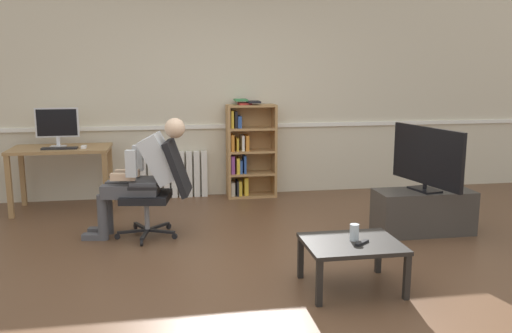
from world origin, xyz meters
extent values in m
plane|color=brown|center=(0.00, 0.00, 0.00)|extent=(18.00, 18.00, 0.00)
cube|color=beige|center=(0.00, 2.65, 1.35)|extent=(12.00, 0.10, 2.70)
cube|color=white|center=(0.00, 2.58, 0.92)|extent=(12.00, 0.03, 0.05)
cube|color=#9E7547|center=(-2.49, 1.86, 0.36)|extent=(0.06, 0.06, 0.72)
cube|color=#9E7547|center=(-1.44, 1.86, 0.36)|extent=(0.06, 0.06, 0.72)
cube|color=#9E7547|center=(-1.44, 2.44, 0.36)|extent=(0.06, 0.06, 0.72)
cube|color=#9E7547|center=(-2.49, 2.44, 0.36)|extent=(0.06, 0.06, 0.72)
cube|color=#9E7547|center=(-1.97, 2.15, 0.74)|extent=(1.13, 0.66, 0.04)
cube|color=silver|center=(-2.00, 2.21, 0.76)|extent=(0.18, 0.14, 0.01)
cube|color=silver|center=(-2.00, 2.23, 0.82)|extent=(0.04, 0.02, 0.10)
cube|color=silver|center=(-2.00, 2.23, 1.04)|extent=(0.50, 0.02, 0.35)
cube|color=black|center=(-2.00, 2.22, 1.04)|extent=(0.46, 0.00, 0.31)
cube|color=black|center=(-1.95, 2.01, 0.77)|extent=(0.40, 0.12, 0.02)
cube|color=white|center=(-1.68, 2.03, 0.77)|extent=(0.06, 0.10, 0.03)
cube|color=#AD7F4C|center=(0.05, 2.42, 0.61)|extent=(0.03, 0.28, 1.21)
cube|color=#AD7F4C|center=(0.66, 2.42, 0.61)|extent=(0.03, 0.28, 1.21)
cube|color=#AD7F4C|center=(0.36, 2.56, 0.61)|extent=(0.61, 0.02, 1.21)
cube|color=#AD7F4C|center=(0.36, 2.42, 0.01)|extent=(0.57, 0.28, 0.03)
cube|color=#AD7F4C|center=(0.36, 2.42, 0.31)|extent=(0.57, 0.28, 0.03)
cube|color=#AD7F4C|center=(0.36, 2.42, 0.61)|extent=(0.57, 0.28, 0.03)
cube|color=#AD7F4C|center=(0.36, 2.42, 0.90)|extent=(0.57, 0.28, 0.03)
cube|color=#AD7F4C|center=(0.36, 2.42, 1.20)|extent=(0.57, 0.28, 0.03)
cube|color=beige|center=(0.10, 2.42, 0.12)|extent=(0.05, 0.19, 0.18)
cube|color=#89428E|center=(0.10, 2.41, 0.44)|extent=(0.05, 0.19, 0.24)
cube|color=orange|center=(0.10, 2.41, 0.73)|extent=(0.04, 0.19, 0.21)
cube|color=gold|center=(0.10, 2.43, 1.03)|extent=(0.03, 0.19, 0.22)
cube|color=black|center=(0.16, 2.40, 0.13)|extent=(0.02, 0.19, 0.20)
cube|color=gold|center=(0.17, 2.40, 0.43)|extent=(0.04, 0.19, 0.21)
cube|color=gold|center=(0.17, 2.43, 0.70)|extent=(0.02, 0.19, 0.17)
cube|color=black|center=(0.15, 2.43, 1.02)|extent=(0.03, 0.19, 0.22)
cube|color=gold|center=(0.19, 2.42, 0.12)|extent=(0.05, 0.19, 0.19)
cube|color=#2D519E|center=(0.21, 2.41, 0.41)|extent=(0.04, 0.19, 0.17)
cube|color=white|center=(0.24, 2.43, 0.72)|extent=(0.03, 0.19, 0.20)
cube|color=#2D519E|center=(0.20, 2.43, 0.99)|extent=(0.05, 0.19, 0.15)
cube|color=gold|center=(0.28, 2.44, 0.15)|extent=(0.05, 0.19, 0.23)
cube|color=#2D519E|center=(0.26, 2.41, 0.44)|extent=(0.03, 0.19, 0.23)
cube|color=orange|center=(0.30, 2.43, 0.72)|extent=(0.04, 0.19, 0.20)
cube|color=red|center=(0.28, 2.46, 1.22)|extent=(0.16, 0.22, 0.02)
cube|color=black|center=(0.38, 2.40, 1.25)|extent=(0.16, 0.22, 0.02)
cube|color=#38844C|center=(0.22, 2.44, 1.27)|extent=(0.16, 0.22, 0.02)
cube|color=white|center=(-1.04, 2.54, 0.30)|extent=(0.07, 0.08, 0.61)
cube|color=white|center=(-0.94, 2.54, 0.30)|extent=(0.07, 0.08, 0.61)
cube|color=white|center=(-0.84, 2.54, 0.30)|extent=(0.07, 0.08, 0.61)
cube|color=white|center=(-0.75, 2.54, 0.30)|extent=(0.07, 0.08, 0.61)
cube|color=white|center=(-0.65, 2.54, 0.30)|extent=(0.07, 0.08, 0.61)
cube|color=white|center=(-0.55, 2.54, 0.30)|extent=(0.07, 0.08, 0.61)
cube|color=white|center=(-0.45, 2.54, 0.30)|extent=(0.07, 0.08, 0.61)
cube|color=white|center=(-0.35, 2.54, 0.30)|extent=(0.07, 0.08, 0.61)
cube|color=white|center=(-0.25, 2.54, 0.30)|extent=(0.07, 0.08, 0.61)
cube|color=black|center=(-0.97, 0.78, 0.07)|extent=(0.08, 0.30, 0.02)
cylinder|color=black|center=(-1.00, 0.63, 0.03)|extent=(0.03, 0.06, 0.06)
cube|color=black|center=(-0.82, 0.86, 0.07)|extent=(0.28, 0.17, 0.02)
cylinder|color=black|center=(-0.68, 0.79, 0.03)|extent=(0.06, 0.05, 0.06)
cube|color=black|center=(-0.85, 1.04, 0.07)|extent=(0.24, 0.24, 0.02)
cylinder|color=black|center=(-0.74, 1.14, 0.03)|extent=(0.06, 0.06, 0.06)
cube|color=black|center=(-1.02, 1.06, 0.07)|extent=(0.17, 0.28, 0.02)
cylinder|color=black|center=(-1.09, 1.20, 0.03)|extent=(0.04, 0.06, 0.06)
cube|color=black|center=(-1.10, 0.91, 0.07)|extent=(0.30, 0.08, 0.02)
cylinder|color=black|center=(-1.25, 0.88, 0.03)|extent=(0.06, 0.03, 0.06)
cylinder|color=gray|center=(-0.95, 0.93, 0.23)|extent=(0.05, 0.05, 0.30)
cube|color=black|center=(-0.95, 0.93, 0.41)|extent=(0.53, 0.53, 0.07)
cube|color=black|center=(-0.63, 0.88, 0.71)|extent=(0.30, 0.47, 0.55)
cube|color=black|center=(-0.89, 1.18, 0.56)|extent=(0.28, 0.09, 0.03)
cube|color=black|center=(-0.97, 0.67, 0.56)|extent=(0.28, 0.09, 0.03)
cube|color=#4C4C51|center=(-0.95, 0.93, 0.52)|extent=(0.31, 0.38, 0.14)
cube|color=silver|center=(-0.80, 0.91, 0.80)|extent=(0.45, 0.40, 0.52)
sphere|color=beige|center=(-0.65, 0.88, 1.10)|extent=(0.20, 0.20, 0.20)
cube|color=black|center=(-1.23, 0.97, 0.62)|extent=(0.15, 0.06, 0.02)
cube|color=#4C4C51|center=(-1.14, 1.06, 0.49)|extent=(0.43, 0.19, 0.13)
cylinder|color=#4C4C51|center=(-1.35, 1.09, 0.23)|extent=(0.10, 0.10, 0.46)
cube|color=#4C4C51|center=(-1.45, 1.11, 0.03)|extent=(0.23, 0.12, 0.06)
cube|color=#4C4C51|center=(-1.17, 0.86, 0.49)|extent=(0.43, 0.19, 0.13)
cylinder|color=#4C4C51|center=(-1.38, 0.90, 0.23)|extent=(0.10, 0.10, 0.46)
cube|color=#4C4C51|center=(-1.48, 0.91, 0.03)|extent=(0.23, 0.12, 0.06)
cube|color=silver|center=(-1.02, 1.10, 0.78)|extent=(0.11, 0.09, 0.26)
cube|color=beige|center=(-1.13, 1.06, 0.64)|extent=(0.25, 0.11, 0.07)
cube|color=silver|center=(-1.08, 0.79, 0.78)|extent=(0.11, 0.09, 0.26)
cube|color=beige|center=(-1.16, 0.87, 0.64)|extent=(0.25, 0.11, 0.07)
cube|color=#3D3833|center=(1.85, 0.57, 0.22)|extent=(1.00, 0.41, 0.45)
cube|color=black|center=(1.85, 0.57, 0.46)|extent=(0.26, 0.35, 0.02)
cylinder|color=black|center=(1.85, 0.57, 0.49)|extent=(0.04, 0.04, 0.05)
cube|color=black|center=(1.85, 0.57, 0.81)|extent=(0.25, 1.02, 0.58)
cube|color=#B7D1F9|center=(1.87, 0.57, 0.81)|extent=(0.20, 0.95, 0.53)
cube|color=black|center=(0.31, -0.91, 0.17)|extent=(0.04, 0.04, 0.34)
cube|color=black|center=(0.97, -0.91, 0.17)|extent=(0.04, 0.04, 0.34)
cube|color=black|center=(0.97, -0.37, 0.17)|extent=(0.04, 0.04, 0.34)
cube|color=black|center=(0.31, -0.37, 0.17)|extent=(0.04, 0.04, 0.34)
cube|color=black|center=(0.64, -0.64, 0.36)|extent=(0.73, 0.59, 0.03)
cylinder|color=silver|center=(0.67, -0.61, 0.44)|extent=(0.07, 0.07, 0.13)
cube|color=black|center=(0.70, -0.70, 0.38)|extent=(0.14, 0.12, 0.02)
camera|label=1|loc=(-0.74, -4.35, 1.69)|focal=37.30mm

